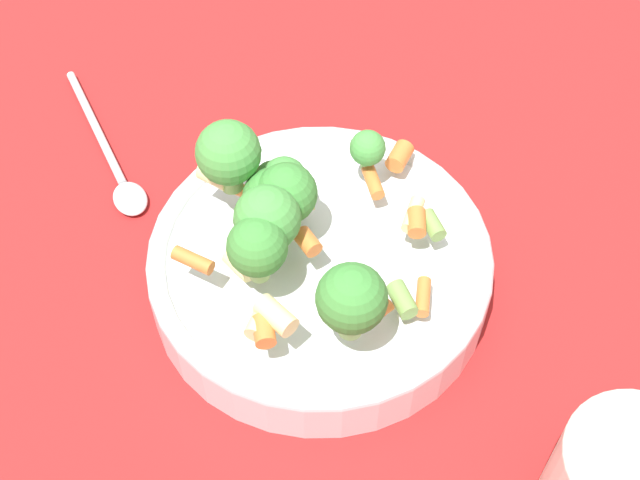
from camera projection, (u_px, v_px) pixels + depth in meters
ground_plane at (320, 285)px, 0.66m from camera, size 3.00×3.00×0.00m
bowl at (320, 266)px, 0.64m from camera, size 0.24×0.24×0.05m
pasta_salad at (284, 214)px, 0.59m from camera, size 0.18×0.19×0.08m
spoon at (115, 167)px, 0.72m from camera, size 0.17×0.08×0.01m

